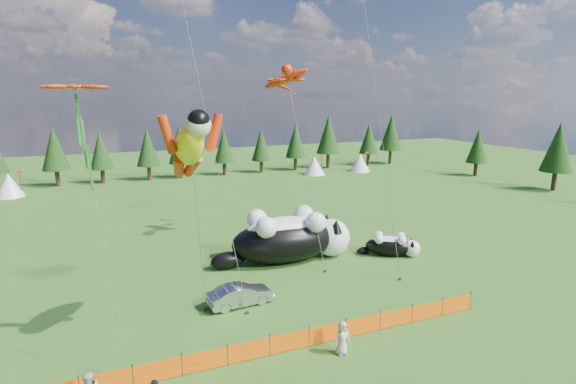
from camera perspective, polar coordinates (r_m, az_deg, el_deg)
name	(u,v)px	position (r m, az deg, el deg)	size (l,w,h in m)	color
ground	(268,322)	(24.88, -2.55, -16.19)	(160.00, 160.00, 0.00)	#103C0B
safety_fence	(290,342)	(22.20, 0.23, -18.47)	(22.06, 0.06, 1.10)	#262626
tree_line	(160,151)	(66.49, -16.00, 4.97)	(90.00, 4.00, 8.00)	black
festival_tents	(245,170)	(64.19, -5.53, 2.80)	(50.00, 3.20, 2.80)	white
cat_large	(291,237)	(32.57, 0.36, -5.72)	(10.50, 3.99, 3.79)	black
cat_small	(392,245)	(34.79, 13.06, -6.59)	(4.25, 3.25, 1.70)	black
car	(241,295)	(26.52, -6.05, -12.87)	(1.31, 3.76, 1.24)	silver
spectator_e	(342,338)	(22.01, 6.90, -17.92)	(0.79, 0.51, 1.62)	beige
superhero_kite	(190,147)	(21.23, -12.39, 5.60)	(4.59, 4.99, 11.61)	yellow
gecko_kite	(286,79)	(36.85, -0.24, 14.19)	(6.07, 11.60, 15.49)	red
flower_kite	(75,91)	(21.75, -25.39, 11.52)	(2.92, 5.19, 12.62)	red
diamond_kite_b	(364,3)	(35.63, 9.63, 22.63)	(1.56, 8.34, 20.79)	#0B8C83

